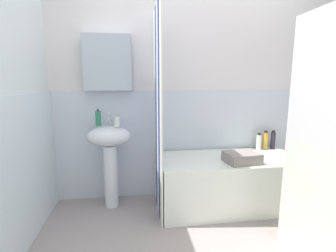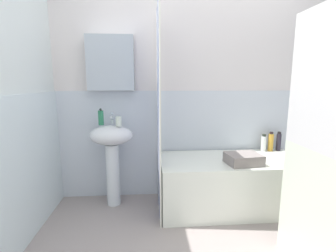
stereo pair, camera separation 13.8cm
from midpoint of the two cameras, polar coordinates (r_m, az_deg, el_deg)
name	(u,v)px [view 2 (the right image)]	position (r m, az deg, el deg)	size (l,w,h in m)	color
wall_back_tiled	(193,96)	(2.77, 7.23, 6.93)	(3.60, 0.18, 2.40)	silver
wall_left_tiled	(4,107)	(2.04, -32.42, 3.69)	(0.07, 1.81, 2.40)	silver
sink	(112,147)	(2.58, -11.49, -4.93)	(0.44, 0.34, 0.86)	white
faucet	(112,119)	(2.61, -11.50, 1.70)	(0.03, 0.12, 0.12)	silver
soap_dispenser	(101,118)	(2.59, -13.94, 1.91)	(0.06, 0.06, 0.17)	#2B7B54
toothbrush_cup	(119,121)	(2.48, -9.89, 1.08)	(0.06, 0.06, 0.10)	white
bathtub	(231,183)	(2.70, 15.93, -12.67)	(1.46, 0.68, 0.52)	white
shower_curtain	(159,113)	(2.35, -0.49, 3.04)	(0.01, 0.68, 2.00)	white
lotion_bottle	(279,142)	(3.09, 25.61, -3.34)	(0.05, 0.05, 0.22)	#2B2632
conditioner_bottle	(271,142)	(3.04, 24.08, -3.40)	(0.06, 0.06, 0.22)	gold
shampoo_bottle	(264,143)	(2.99, 22.67, -3.74)	(0.06, 0.06, 0.20)	white
towel_folded	(243,159)	(2.48, 18.75, -7.29)	(0.31, 0.25, 0.10)	gray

